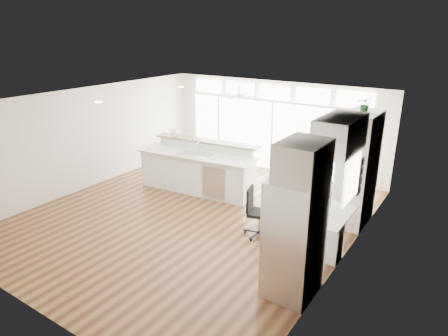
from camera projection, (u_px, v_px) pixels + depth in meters
The scene contains 24 objects.
floor at pixel (193, 216), 9.35m from camera, with size 7.00×8.00×0.02m, color #472A16.
ceiling at pixel (190, 100), 8.45m from camera, with size 7.00×8.00×0.02m, color white.
wall_back at pixel (274, 126), 12.04m from camera, with size 7.00×0.04×2.70m, color beige.
wall_front at pixel (21, 233), 5.76m from camera, with size 7.00×0.04×2.70m, color beige.
wall_left at pixel (89, 138), 10.73m from camera, with size 0.04×8.00×2.70m, color beige.
wall_right at pixel (347, 195), 7.06m from camera, with size 0.04×8.00×2.70m, color beige.
glass_wall at pixel (272, 136), 12.09m from camera, with size 5.80×0.06×2.08m, color white.
transom_row at pixel (274, 92), 11.65m from camera, with size 5.90×0.06×0.40m, color white.
desk_window at pixel (352, 179), 7.25m from camera, with size 0.04×0.85×0.85m, color white.
ceiling_fan at pixel (239, 92), 10.98m from camera, with size 1.16×1.16×0.32m, color white.
recessed_lights at pixel (196, 100), 8.62m from camera, with size 3.40×3.00×0.02m, color white.
oven_cabinet at pixel (358, 169), 8.68m from camera, with size 0.64×1.20×2.50m, color white.
desk_nook at pixel (328, 231), 7.82m from camera, with size 0.72×1.30×0.76m, color white.
upper_cabinets at pixel (340, 134), 7.14m from camera, with size 0.64×1.30×0.64m, color white.
refrigerator at pixel (294, 238), 6.33m from camera, with size 0.76×0.90×2.00m, color silver.
fridge_cabinet at pixel (303, 161), 5.86m from camera, with size 0.64×0.90×0.60m, color white.
framed_photos at pixel (360, 177), 7.79m from camera, with size 0.06×0.22×0.80m, color black.
kitchen_island at pixel (197, 168), 10.57m from camera, with size 3.21×1.21×1.27m, color white.
rug at pixel (284, 242), 8.18m from camera, with size 0.98×0.71×0.01m, color #3D2913.
office_chair at pixel (259, 213), 8.27m from camera, with size 0.55×0.50×1.05m, color black.
fishbowl at pixel (174, 133), 11.07m from camera, with size 0.24×0.24×0.24m, color silver.
monitor at pixel (327, 203), 7.66m from camera, with size 0.08×0.49×0.41m, color black.
keyboard at pixel (318, 210), 7.82m from camera, with size 0.13×0.34×0.02m, color white.
potted_plant at pixel (365, 106), 8.23m from camera, with size 0.29×0.32×0.25m, color #285E29.
Camera 1 is at (5.29, -6.63, 4.14)m, focal length 32.00 mm.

